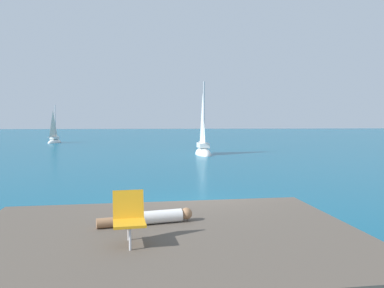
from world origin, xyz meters
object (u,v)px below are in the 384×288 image
(beach_chair, at_px, (129,215))
(sailboat_near, at_px, (203,150))
(person_sunbather, at_px, (151,218))
(sailboat_far, at_px, (55,141))

(beach_chair, bearing_deg, sailboat_near, 163.09)
(sailboat_near, xyz_separation_m, person_sunbather, (-2.84, -19.75, 0.48))
(sailboat_far, xyz_separation_m, beach_chair, (11.09, -34.39, 0.88))
(sailboat_far, distance_m, beach_chair, 36.15)
(sailboat_near, bearing_deg, person_sunbather, -13.65)
(person_sunbather, relative_size, beach_chair, 2.17)
(sailboat_near, height_order, person_sunbather, sailboat_near)
(beach_chair, bearing_deg, person_sunbather, 156.04)
(sailboat_far, height_order, person_sunbather, sailboat_far)
(sailboat_near, relative_size, person_sunbather, 3.25)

